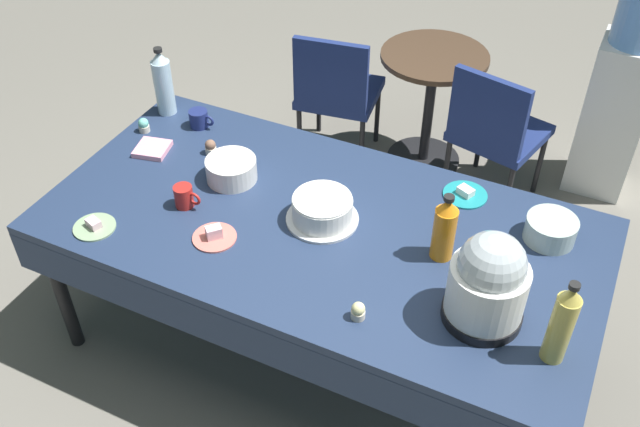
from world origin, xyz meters
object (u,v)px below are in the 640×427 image
Objects in this scene: glass_salad_bowl at (551,229)px; ceramic_snack_bowl at (231,170)px; soda_bottle_water at (163,83)px; coffee_mug_navy at (199,119)px; slow_cooker at (488,282)px; cupcake_rose at (211,147)px; frosted_layer_cake at (322,210)px; water_cooler at (619,96)px; cupcake_berry at (144,125)px; round_cafe_table at (431,89)px; maroon_chair_left at (337,89)px; potluck_table at (320,235)px; dessert_plate_sage at (94,226)px; dessert_plate_teal at (465,194)px; dessert_plate_coral at (214,236)px; maroon_chair_right at (495,129)px; cupcake_vanilla at (358,311)px; coffee_mug_red at (184,196)px; soda_bottle_ginger_ale at (562,324)px; soda_bottle_orange_juice at (444,229)px.

glass_salad_bowl is 0.91× the size of ceramic_snack_bowl.
coffee_mug_navy is (0.21, -0.04, -0.12)m from soda_bottle_water.
slow_cooker reaches higher than cupcake_rose.
water_cooler reaches higher than frosted_layer_cake.
round_cafe_table is at bearing 54.43° from cupcake_berry.
slow_cooker is 2.02m from maroon_chair_left.
dessert_plate_sage reaches higher than potluck_table.
soda_bottle_water reaches higher than dessert_plate_sage.
dessert_plate_teal is 0.22× the size of maroon_chair_left.
dessert_plate_teal is 1.29m from round_cafe_table.
ceramic_snack_bowl reaches higher than potluck_table.
ceramic_snack_bowl is (-0.46, 0.07, -0.00)m from frosted_layer_cake.
dessert_plate_sage is (-1.49, -0.21, -0.16)m from slow_cooker.
cupcake_rose is (-0.18, 0.12, -0.02)m from ceramic_snack_bowl.
ceramic_snack_bowl reaches higher than dessert_plate_coral.
maroon_chair_right is at bearing 113.18° from glass_salad_bowl.
slow_cooker reaches higher than cupcake_vanilla.
maroon_chair_right is at bearing 88.16° from cupcake_vanilla.
slow_cooker is 0.29× the size of water_cooler.
dessert_plate_coral is 0.14× the size of water_cooler.
ceramic_snack_bowl is (-1.29, -0.20, 0.00)m from glass_salad_bowl.
dessert_plate_teal is at bearing -108.51° from water_cooler.
round_cafe_table is at bearing 91.77° from frosted_layer_cake.
cupcake_berry is (-0.55, 0.13, -0.02)m from ceramic_snack_bowl.
slow_cooker is 3.07× the size of coffee_mug_red.
coffee_mug_red is 0.14× the size of maroon_chair_right.
soda_bottle_ginger_ale is at bearing -89.12° from water_cooler.
slow_cooker is at bearing -15.66° from potluck_table.
water_cooler is at bearing 62.67° from potluck_table.
cupcake_rose is (-0.64, 0.21, 0.09)m from potluck_table.
water_cooler reaches higher than glass_salad_bowl.
cupcake_berry is (-1.71, 0.42, -0.14)m from slow_cooker.
soda_bottle_ginger_ale is at bearing 10.82° from cupcake_vanilla.
cupcake_vanilla is 2.00m from round_cafe_table.
dessert_plate_sage is 0.19× the size of maroon_chair_right.
potluck_table is 0.89m from coffee_mug_navy.
maroon_chair_right is (0.92, 1.48, -0.31)m from coffee_mug_red.
coffee_mug_navy is (-0.02, 0.78, 0.03)m from dessert_plate_sage.
cupcake_vanilla reaches higher than potluck_table.
maroon_chair_left reaches higher than dessert_plate_sage.
cupcake_berry is at bearing 172.60° from soda_bottle_orange_juice.
dessert_plate_coral is 0.51× the size of soda_bottle_ginger_ale.
ceramic_snack_bowl is (-0.46, 0.10, 0.11)m from potluck_table.
maroon_chair_right reaches higher than dessert_plate_teal.
soda_bottle_water is (-0.22, 0.82, 0.15)m from dessert_plate_sage.
soda_bottle_water is (-1.01, 0.41, 0.22)m from potluck_table.
round_cafe_table is (0.41, 1.47, -0.30)m from ceramic_snack_bowl.
potluck_table is 10.27× the size of ceramic_snack_bowl.
dessert_plate_teal is (0.46, 0.41, 0.07)m from potluck_table.
soda_bottle_water reaches higher than dessert_plate_teal.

